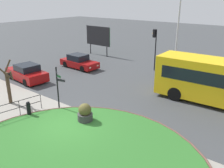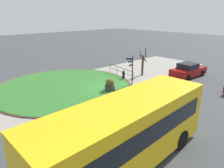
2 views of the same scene
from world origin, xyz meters
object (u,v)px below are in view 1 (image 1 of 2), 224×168
(signpost_directional, at_px, (58,85))
(traffic_light_near, at_px, (155,41))
(bollard_foreground, at_px, (29,108))
(planter_near_signpost, at_px, (85,114))
(car_far_lane, at_px, (27,73))
(street_tree_bare, at_px, (8,85))
(billboard_left, at_px, (98,36))
(car_near_lane, at_px, (79,62))
(bus_yellow, at_px, (224,82))
(lamppost_tall, at_px, (178,22))

(signpost_directional, relative_size, traffic_light_near, 0.71)
(bollard_foreground, distance_m, planter_near_signpost, 3.72)
(car_far_lane, xyz_separation_m, traffic_light_near, (7.32, 9.81, 2.31))
(street_tree_bare, bearing_deg, billboard_left, 108.19)
(bollard_foreground, relative_size, car_near_lane, 0.22)
(planter_near_signpost, bearing_deg, billboard_left, 128.48)
(signpost_directional, relative_size, car_near_lane, 0.67)
(bus_yellow, relative_size, street_tree_bare, 2.93)
(car_near_lane, xyz_separation_m, car_far_lane, (-0.75, -5.74, 0.04))
(signpost_directional, bearing_deg, car_near_lane, 127.84)
(signpost_directional, bearing_deg, billboard_left, 121.70)
(bollard_foreground, xyz_separation_m, lamppost_tall, (3.45, 13.90, 4.44))
(signpost_directional, bearing_deg, planter_near_signpost, -4.83)
(street_tree_bare, bearing_deg, traffic_light_near, 73.78)
(traffic_light_near, xyz_separation_m, planter_near_signpost, (2.10, -12.13, -2.46))
(signpost_directional, height_order, lamppost_tall, lamppost_tall)
(bollard_foreground, height_order, billboard_left, billboard_left)
(car_far_lane, relative_size, street_tree_bare, 1.44)
(signpost_directional, bearing_deg, bollard_foreground, -113.10)
(signpost_directional, xyz_separation_m, traffic_light_near, (0.48, 11.91, 1.30))
(bus_yellow, relative_size, planter_near_signpost, 7.75)
(lamppost_tall, bearing_deg, traffic_light_near, -175.51)
(signpost_directional, relative_size, lamppost_tall, 0.31)
(traffic_light_near, height_order, billboard_left, traffic_light_near)
(planter_near_signpost, bearing_deg, lamppost_tall, 89.56)
(signpost_directional, xyz_separation_m, bollard_foreground, (-0.78, -1.82, -1.20))
(bollard_foreground, bearing_deg, street_tree_bare, 173.22)
(traffic_light_near, bearing_deg, planter_near_signpost, 103.50)
(signpost_directional, relative_size, bollard_foreground, 3.03)
(lamppost_tall, height_order, street_tree_bare, lamppost_tall)
(bus_yellow, distance_m, billboard_left, 17.81)
(signpost_directional, height_order, planter_near_signpost, signpost_directional)
(planter_near_signpost, height_order, street_tree_bare, street_tree_bare)
(traffic_light_near, relative_size, billboard_left, 1.05)
(car_far_lane, height_order, planter_near_signpost, car_far_lane)
(bus_yellow, height_order, street_tree_bare, street_tree_bare)
(signpost_directional, distance_m, car_far_lane, 7.24)
(car_far_lane, height_order, billboard_left, billboard_left)
(car_far_lane, bearing_deg, signpost_directional, 167.94)
(bus_yellow, relative_size, car_far_lane, 2.04)
(bollard_foreground, distance_m, bus_yellow, 12.91)
(bollard_foreground, xyz_separation_m, billboard_left, (-7.61, 15.39, 1.90))
(signpost_directional, bearing_deg, traffic_light_near, 87.71)
(car_far_lane, xyz_separation_m, lamppost_tall, (9.52, 9.98, 4.25))
(signpost_directional, relative_size, bus_yellow, 0.32)
(bus_yellow, bearing_deg, car_near_lane, -4.35)
(traffic_light_near, distance_m, street_tree_bare, 14.07)
(car_far_lane, distance_m, lamppost_tall, 14.43)
(signpost_directional, xyz_separation_m, street_tree_bare, (-3.43, -1.50, -0.31))
(car_near_lane, distance_m, billboard_left, 6.41)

